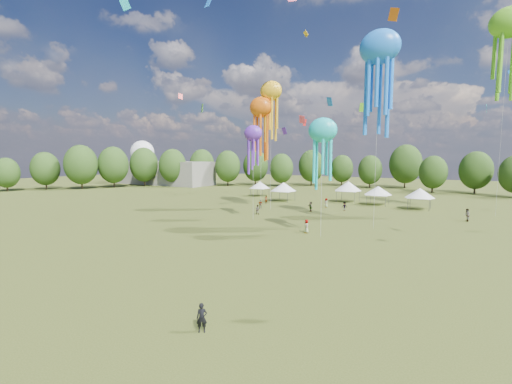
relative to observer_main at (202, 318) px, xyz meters
The scene contains 10 objects.
ground 7.37m from the observer_main, behind, with size 300.00×300.00×0.00m, color #384416.
observer_main is the anchor object (origin of this frame).
spectator_near 38.50m from the observer_main, 115.96° to the left, with size 0.77×0.60×1.58m, color gray.
spectators_far 42.58m from the observer_main, 97.52° to the left, with size 35.87×23.48×1.93m.
festival_tents 56.96m from the observer_main, 100.70° to the left, with size 40.78×11.20×4.45m.
show_kites 45.27m from the observer_main, 90.26° to the left, with size 41.37×30.93×32.34m.
small_kites 52.85m from the observer_main, 99.09° to the left, with size 76.31×65.76×43.35m.
treeline 64.48m from the observer_main, 100.00° to the left, with size 201.57×95.24×13.43m.
hangar 107.64m from the observer_main, 137.47° to the left, with size 40.00×12.00×8.00m, color gray.
radome 123.95m from the observer_main, 140.43° to the left, with size 9.00×9.00×16.00m.
Camera 1 is at (18.85, -14.41, 9.51)m, focal length 23.83 mm.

